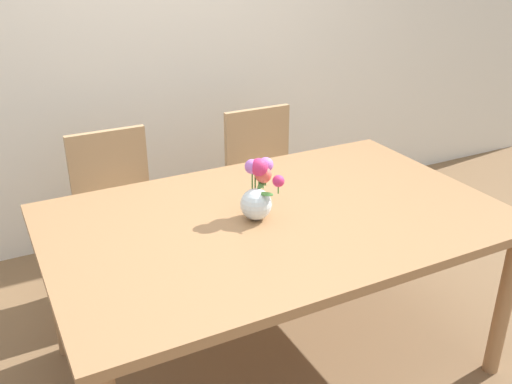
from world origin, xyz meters
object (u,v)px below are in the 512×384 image
Objects in this scene: flower_vase at (258,191)px; dining_table at (276,230)px; chair_left at (117,204)px; chair_right at (266,174)px.

dining_table is at bearing -18.36° from flower_vase.
chair_left is at bearing 112.46° from flower_vase.
chair_right is 3.60× the size of flower_vase.
chair_right is (0.45, 0.93, -0.18)m from dining_table.
chair_right is at bearing -180.00° from chair_left.
chair_left is at bearing 0.00° from chair_right.
flower_vase reaches higher than chair_right.
dining_table is 2.09× the size of chair_right.
dining_table is at bearing 115.74° from chair_left.
chair_left is 3.60× the size of flower_vase.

